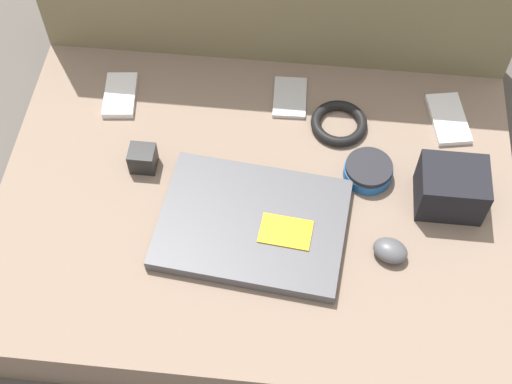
% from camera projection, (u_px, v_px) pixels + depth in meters
% --- Properties ---
extents(ground_plane, '(8.00, 8.00, 0.00)m').
position_uv_depth(ground_plane, '(256.00, 229.00, 1.39)').
color(ground_plane, '#4C4742').
extents(couch_seat, '(0.95, 0.68, 0.11)m').
position_uv_depth(couch_seat, '(256.00, 214.00, 1.35)').
color(couch_seat, '#7A6656').
rests_on(couch_seat, ground_plane).
extents(laptop, '(0.35, 0.27, 0.03)m').
position_uv_depth(laptop, '(255.00, 224.00, 1.26)').
color(laptop, '#47474C').
rests_on(laptop, couch_seat).
extents(computer_mouse, '(0.07, 0.06, 0.03)m').
position_uv_depth(computer_mouse, '(390.00, 251.00, 1.22)').
color(computer_mouse, '#4C4C51').
rests_on(computer_mouse, couch_seat).
extents(speaker_puck, '(0.09, 0.09, 0.03)m').
position_uv_depth(speaker_puck, '(368.00, 171.00, 1.31)').
color(speaker_puck, '#1E569E').
rests_on(speaker_puck, couch_seat).
extents(phone_silver, '(0.07, 0.10, 0.01)m').
position_uv_depth(phone_silver, '(290.00, 97.00, 1.43)').
color(phone_silver, '#B7B7BC').
rests_on(phone_silver, couch_seat).
extents(phone_black, '(0.07, 0.12, 0.01)m').
position_uv_depth(phone_black, '(120.00, 95.00, 1.43)').
color(phone_black, silver).
rests_on(phone_black, couch_seat).
extents(phone_small, '(0.09, 0.13, 0.01)m').
position_uv_depth(phone_small, '(448.00, 119.00, 1.40)').
color(phone_small, silver).
rests_on(phone_small, couch_seat).
extents(camera_pouch, '(0.12, 0.10, 0.09)m').
position_uv_depth(camera_pouch, '(451.00, 188.00, 1.26)').
color(camera_pouch, black).
rests_on(camera_pouch, couch_seat).
extents(charger_brick, '(0.05, 0.04, 0.05)m').
position_uv_depth(charger_brick, '(143.00, 158.00, 1.32)').
color(charger_brick, black).
rests_on(charger_brick, couch_seat).
extents(cable_coil, '(0.11, 0.11, 0.02)m').
position_uv_depth(cable_coil, '(339.00, 123.00, 1.38)').
color(cable_coil, black).
rests_on(cable_coil, couch_seat).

